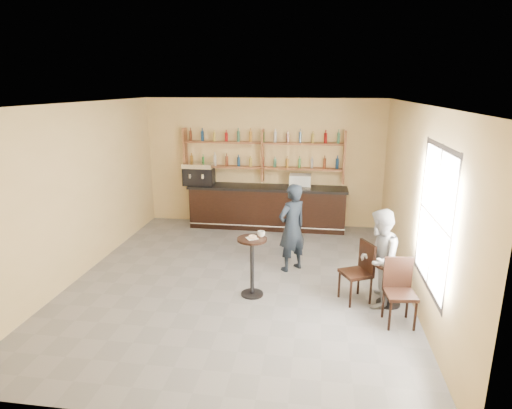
# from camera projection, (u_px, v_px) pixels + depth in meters

# --- Properties ---
(floor) EXTENTS (7.00, 7.00, 0.00)m
(floor) POSITION_uv_depth(u_px,v_px,m) (239.00, 280.00, 7.94)
(floor) COLOR slate
(floor) RESTS_ON ground
(ceiling) EXTENTS (7.00, 7.00, 0.00)m
(ceiling) POSITION_uv_depth(u_px,v_px,m) (237.00, 104.00, 7.08)
(ceiling) COLOR white
(ceiling) RESTS_ON wall_back
(wall_back) EXTENTS (7.00, 0.00, 7.00)m
(wall_back) POSITION_uv_depth(u_px,v_px,m) (263.00, 163.00, 10.84)
(wall_back) COLOR #DBBA7C
(wall_back) RESTS_ON floor
(wall_front) EXTENTS (7.00, 0.00, 7.00)m
(wall_front) POSITION_uv_depth(u_px,v_px,m) (173.00, 286.00, 4.17)
(wall_front) COLOR #DBBA7C
(wall_front) RESTS_ON floor
(wall_left) EXTENTS (0.00, 7.00, 7.00)m
(wall_left) POSITION_uv_depth(u_px,v_px,m) (79.00, 191.00, 7.92)
(wall_left) COLOR #DBBA7C
(wall_left) RESTS_ON floor
(wall_right) EXTENTS (0.00, 7.00, 7.00)m
(wall_right) POSITION_uv_depth(u_px,v_px,m) (416.00, 203.00, 7.10)
(wall_right) COLOR #DBBA7C
(wall_right) RESTS_ON floor
(window_pane) EXTENTS (0.00, 2.00, 2.00)m
(window_pane) POSITION_uv_depth(u_px,v_px,m) (435.00, 219.00, 5.93)
(window_pane) COLOR white
(window_pane) RESTS_ON wall_right
(window_frame) EXTENTS (0.04, 1.70, 2.10)m
(window_frame) POSITION_uv_depth(u_px,v_px,m) (434.00, 219.00, 5.93)
(window_frame) COLOR black
(window_frame) RESTS_ON wall_right
(shelf_unit) EXTENTS (4.00, 0.26, 1.40)m
(shelf_unit) POSITION_uv_depth(u_px,v_px,m) (263.00, 155.00, 10.66)
(shelf_unit) COLOR brown
(shelf_unit) RESTS_ON wall_back
(liquor_bottles) EXTENTS (3.68, 0.10, 1.00)m
(liquor_bottles) POSITION_uv_depth(u_px,v_px,m) (263.00, 149.00, 10.62)
(liquor_bottles) COLOR #8C5919
(liquor_bottles) RESTS_ON shelf_unit
(bar_counter) EXTENTS (3.94, 0.77, 1.07)m
(bar_counter) POSITION_uv_depth(u_px,v_px,m) (267.00, 207.00, 10.78)
(bar_counter) COLOR black
(bar_counter) RESTS_ON floor
(espresso_machine) EXTENTS (0.78, 0.53, 0.54)m
(espresso_machine) POSITION_uv_depth(u_px,v_px,m) (199.00, 174.00, 10.80)
(espresso_machine) COLOR black
(espresso_machine) RESTS_ON bar_counter
(pastry_case) EXTENTS (0.54, 0.44, 0.32)m
(pastry_case) POSITION_uv_depth(u_px,v_px,m) (300.00, 181.00, 10.48)
(pastry_case) COLOR silver
(pastry_case) RESTS_ON bar_counter
(pedestal_table) EXTENTS (0.64, 0.64, 1.03)m
(pedestal_table) POSITION_uv_depth(u_px,v_px,m) (252.00, 267.00, 7.25)
(pedestal_table) COLOR black
(pedestal_table) RESTS_ON floor
(napkin) EXTENTS (0.24, 0.24, 0.00)m
(napkin) POSITION_uv_depth(u_px,v_px,m) (252.00, 238.00, 7.11)
(napkin) COLOR white
(napkin) RESTS_ON pedestal_table
(donut) EXTENTS (0.17, 0.17, 0.05)m
(donut) POSITION_uv_depth(u_px,v_px,m) (253.00, 237.00, 7.10)
(donut) COLOR #CC854A
(donut) RESTS_ON napkin
(cup_pedestal) EXTENTS (0.14, 0.14, 0.10)m
(cup_pedestal) POSITION_uv_depth(u_px,v_px,m) (261.00, 234.00, 7.18)
(cup_pedestal) COLOR white
(cup_pedestal) RESTS_ON pedestal_table
(man_main) EXTENTS (0.74, 0.73, 1.72)m
(man_main) POSITION_uv_depth(u_px,v_px,m) (292.00, 228.00, 8.18)
(man_main) COLOR black
(man_main) RESTS_ON floor
(cafe_table) EXTENTS (0.69, 0.69, 0.74)m
(cafe_table) POSITION_uv_depth(u_px,v_px,m) (390.00, 284.00, 6.97)
(cafe_table) COLOR black
(cafe_table) RESTS_ON floor
(cup_cafe) EXTENTS (0.11, 0.11, 0.10)m
(cup_cafe) POSITION_uv_depth(u_px,v_px,m) (395.00, 260.00, 6.85)
(cup_cafe) COLOR white
(cup_cafe) RESTS_ON cafe_table
(chair_west) EXTENTS (0.59, 0.59, 1.02)m
(chair_west) POSITION_uv_depth(u_px,v_px,m) (356.00, 273.00, 7.06)
(chair_west) COLOR black
(chair_west) RESTS_ON floor
(chair_south) EXTENTS (0.48, 0.48, 1.01)m
(chair_south) POSITION_uv_depth(u_px,v_px,m) (400.00, 294.00, 6.36)
(chair_south) COLOR black
(chair_south) RESTS_ON floor
(patron_second) EXTENTS (0.80, 0.92, 1.62)m
(patron_second) POSITION_uv_depth(u_px,v_px,m) (379.00, 258.00, 6.87)
(patron_second) COLOR gray
(patron_second) RESTS_ON floor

